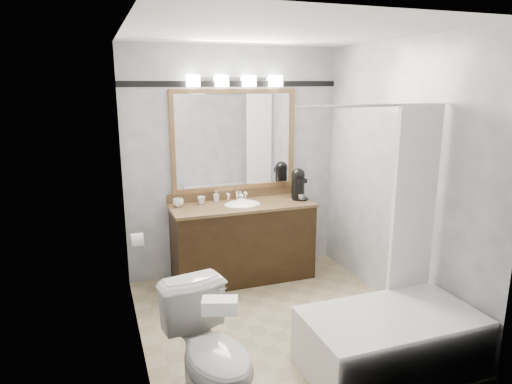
# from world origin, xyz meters

# --- Properties ---
(room) EXTENTS (2.42, 2.62, 2.52)m
(room) POSITION_xyz_m (0.00, 0.00, 1.25)
(room) COLOR tan
(room) RESTS_ON ground
(vanity) EXTENTS (1.53, 0.58, 0.97)m
(vanity) POSITION_xyz_m (0.00, 1.02, 0.44)
(vanity) COLOR black
(vanity) RESTS_ON ground
(mirror) EXTENTS (1.40, 0.04, 1.10)m
(mirror) POSITION_xyz_m (0.00, 1.28, 1.50)
(mirror) COLOR olive
(mirror) RESTS_ON room
(vanity_light_bar) EXTENTS (1.02, 0.14, 0.12)m
(vanity_light_bar) POSITION_xyz_m (0.00, 1.23, 2.13)
(vanity_light_bar) COLOR silver
(vanity_light_bar) RESTS_ON room
(accent_stripe) EXTENTS (2.40, 0.01, 0.06)m
(accent_stripe) POSITION_xyz_m (0.00, 1.29, 2.10)
(accent_stripe) COLOR black
(accent_stripe) RESTS_ON room
(bathtub) EXTENTS (1.30, 0.75, 1.96)m
(bathtub) POSITION_xyz_m (0.55, -0.90, 0.28)
(bathtub) COLOR white
(bathtub) RESTS_ON ground
(tp_roll) EXTENTS (0.11, 0.12, 0.12)m
(tp_roll) POSITION_xyz_m (-1.14, 0.66, 0.70)
(tp_roll) COLOR white
(tp_roll) RESTS_ON room
(toilet) EXTENTS (0.60, 0.87, 0.82)m
(toilet) POSITION_xyz_m (-0.83, -0.90, 0.41)
(toilet) COLOR white
(toilet) RESTS_ON ground
(tissue_box) EXTENTS (0.23, 0.17, 0.08)m
(tissue_box) POSITION_xyz_m (-0.83, -1.12, 0.86)
(tissue_box) COLOR white
(tissue_box) RESTS_ON toilet
(coffee_maker) EXTENTS (0.18, 0.22, 0.34)m
(coffee_maker) POSITION_xyz_m (0.66, 1.03, 1.03)
(coffee_maker) COLOR black
(coffee_maker) RESTS_ON vanity
(cup_left) EXTENTS (0.12, 0.12, 0.09)m
(cup_left) POSITION_xyz_m (-0.67, 1.14, 0.89)
(cup_left) COLOR white
(cup_left) RESTS_ON vanity
(cup_right) EXTENTS (0.10, 0.10, 0.08)m
(cup_right) POSITION_xyz_m (-0.41, 1.17, 0.89)
(cup_right) COLOR white
(cup_right) RESTS_ON vanity
(soap_bottle_a) EXTENTS (0.06, 0.06, 0.12)m
(soap_bottle_a) POSITION_xyz_m (-0.24, 1.22, 0.91)
(soap_bottle_a) COLOR white
(soap_bottle_a) RESTS_ON vanity
(soap_bottle_b) EXTENTS (0.09, 0.09, 0.09)m
(soap_bottle_b) POSITION_xyz_m (0.05, 1.22, 0.89)
(soap_bottle_b) COLOR white
(soap_bottle_b) RESTS_ON vanity
(soap_bar) EXTENTS (0.08, 0.05, 0.03)m
(soap_bar) POSITION_xyz_m (0.03, 1.13, 0.86)
(soap_bar) COLOR beige
(soap_bar) RESTS_ON vanity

